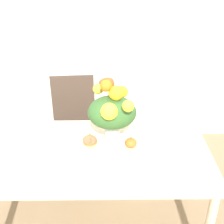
{
  "coord_description": "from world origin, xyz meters",
  "views": [
    {
      "loc": [
        0.09,
        -1.76,
        2.04
      ],
      "look_at": [
        0.11,
        0.08,
        1.03
      ],
      "focal_mm": 50.0,
      "sensor_mm": 36.0,
      "label": 1
    }
  ],
  "objects": [
    {
      "name": "dining_chair_near_window",
      "position": [
        -0.24,
        0.76,
        0.49
      ],
      "size": [
        0.45,
        0.45,
        0.97
      ],
      "rotation": [
        0.0,
        0.0,
        0.07
      ],
      "color": "#47382D",
      "rests_on": "ground_plane"
    },
    {
      "name": "dining_table",
      "position": [
        0.0,
        0.0,
        0.67
      ],
      "size": [
        1.57,
        0.86,
        0.76
      ],
      "color": "beige",
      "rests_on": "ground_plane"
    },
    {
      "name": "turkey_figurine",
      "position": [
        -0.05,
        0.1,
        0.8
      ],
      "size": [
        0.1,
        0.14,
        0.08
      ],
      "color": "#936642",
      "rests_on": "dining_table"
    },
    {
      "name": "flower_vase",
      "position": [
        0.11,
        0.08,
        1.04
      ],
      "size": [
        0.33,
        0.4,
        0.5
      ],
      "color": "silver",
      "rests_on": "dining_table"
    },
    {
      "name": "wall_back",
      "position": [
        0.0,
        1.43,
        1.35
      ],
      "size": [
        8.0,
        0.06,
        2.7
      ],
      "color": "silver",
      "rests_on": "ground_plane"
    },
    {
      "name": "pumpkin",
      "position": [
        0.24,
        0.06,
        0.79
      ],
      "size": [
        0.08,
        0.08,
        0.08
      ],
      "color": "orange",
      "rests_on": "dining_table"
    }
  ]
}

